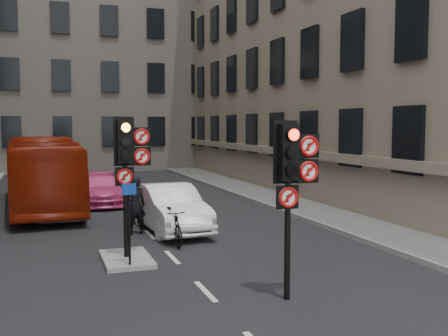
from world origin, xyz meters
TOP-DOWN VIEW (x-y plane):
  - ground at (0.00, 0.00)m, footprint 120.00×120.00m
  - pavement_right at (7.20, 12.00)m, footprint 3.00×50.00m
  - centre_island at (-1.20, 5.00)m, footprint 1.20×2.00m
  - building_far at (0.00, 38.00)m, footprint 30.00×14.00m
  - signal_near at (1.49, 0.99)m, footprint 0.91×0.40m
  - signal_far at (-1.11, 4.99)m, footprint 0.91×0.40m
  - car_silver at (-2.63, 12.28)m, footprint 1.84×4.51m
  - car_white at (0.76, 8.47)m, footprint 1.89×4.70m
  - car_pink at (-0.79, 15.16)m, footprint 1.90×4.53m
  - bus_red at (-3.29, 14.89)m, footprint 3.16×10.90m
  - motorcycle at (0.35, 6.43)m, footprint 0.62×1.81m
  - motorcyclist at (-0.42, 8.25)m, footprint 0.74×0.55m
  - info_sign at (-1.24, 4.18)m, footprint 0.34×0.11m

SIDE VIEW (x-z plane):
  - ground at x=0.00m, z-range 0.00..0.00m
  - centre_island at x=-1.20m, z-range 0.00..0.12m
  - pavement_right at x=7.20m, z-range 0.00..0.16m
  - motorcycle at x=0.35m, z-range 0.00..1.07m
  - car_pink at x=-0.79m, z-range 0.00..1.31m
  - car_white at x=0.76m, z-range 0.00..1.52m
  - car_silver at x=-2.63m, z-range 0.00..1.53m
  - motorcyclist at x=-0.42m, z-range 0.00..1.86m
  - info_sign at x=-1.24m, z-range 0.41..2.39m
  - bus_red at x=-3.29m, z-range 0.00..3.00m
  - signal_near at x=1.49m, z-range 0.79..4.37m
  - signal_far at x=-1.11m, z-range 0.91..4.49m
  - building_far at x=0.00m, z-range 0.00..20.00m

